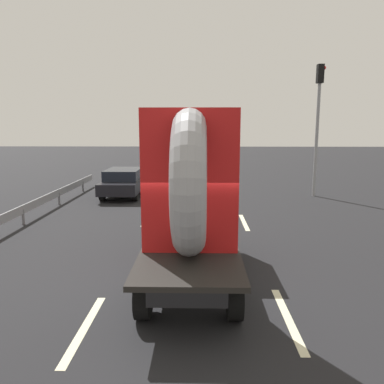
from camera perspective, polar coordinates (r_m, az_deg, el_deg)
ground_plane at (r=8.97m, az=-1.12°, el=-13.55°), size 120.00×120.00×0.00m
flatbed_truck at (r=8.85m, az=-0.09°, el=-1.73°), size 2.02×5.50×3.91m
distant_sedan at (r=19.86m, az=-10.20°, el=1.57°), size 1.85×4.31×1.41m
traffic_light at (r=20.34m, az=18.47°, el=11.23°), size 0.42×0.36×6.57m
guardrail at (r=16.84m, az=-21.59°, el=-1.22°), size 0.10×14.39×0.71m
lane_dash_left_near at (r=7.45m, az=-15.91°, el=-19.10°), size 0.16×2.41×0.01m
lane_dash_left_far at (r=14.90m, az=-6.79°, el=-4.04°), size 0.16×2.32×0.01m
lane_dash_right_near at (r=7.72m, az=14.23°, el=-17.91°), size 0.16×2.48×0.01m
lane_dash_right_far at (r=14.41m, az=7.85°, el=-4.54°), size 0.16×2.42×0.01m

